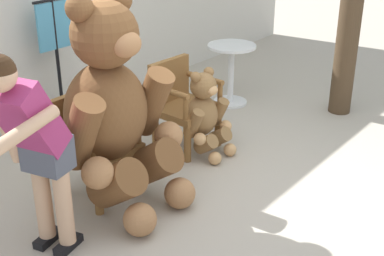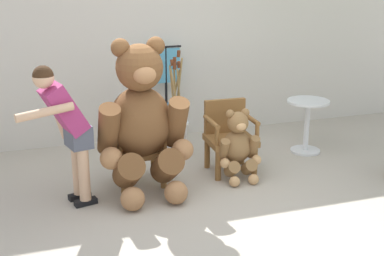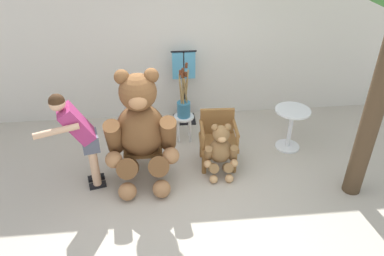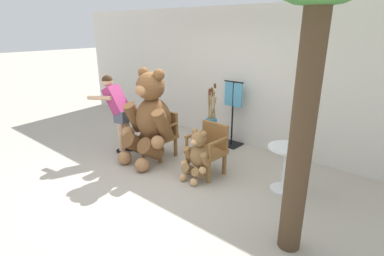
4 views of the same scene
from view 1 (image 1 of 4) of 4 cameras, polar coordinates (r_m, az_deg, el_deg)
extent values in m
plane|color=#B2A899|center=(4.59, 1.66, -6.83)|extent=(60.00, 60.00, 0.00)
cube|color=brown|center=(4.44, -9.87, -2.36)|extent=(0.57, 0.53, 0.07)
cylinder|color=brown|center=(4.28, -9.97, -6.87)|extent=(0.07, 0.07, 0.37)
cylinder|color=brown|center=(4.55, -5.75, -4.55)|extent=(0.07, 0.07, 0.37)
cylinder|color=brown|center=(4.56, -13.60, -5.11)|extent=(0.07, 0.07, 0.37)
cylinder|color=brown|center=(4.82, -9.42, -3.04)|extent=(0.07, 0.07, 0.37)
cube|color=brown|center=(4.50, -12.10, 1.24)|extent=(0.52, 0.07, 0.42)
cylinder|color=brown|center=(4.19, -12.60, -0.44)|extent=(0.06, 0.48, 0.06)
cylinder|color=brown|center=(4.09, -10.53, -2.60)|extent=(0.05, 0.05, 0.22)
cylinder|color=brown|center=(4.49, -7.79, 1.67)|extent=(0.06, 0.48, 0.06)
cylinder|color=brown|center=(4.40, -5.77, -0.29)|extent=(0.05, 0.05, 0.22)
cube|color=brown|center=(5.19, -0.56, 2.03)|extent=(0.58, 0.54, 0.07)
cylinder|color=brown|center=(4.99, -0.49, -1.67)|extent=(0.07, 0.07, 0.37)
cylinder|color=brown|center=(5.32, 2.79, -0.02)|extent=(0.07, 0.07, 0.37)
cylinder|color=brown|center=(5.26, -3.93, -0.35)|extent=(0.07, 0.07, 0.37)
cylinder|color=brown|center=(5.56, -0.61, 1.14)|extent=(0.07, 0.07, 0.37)
cube|color=brown|center=(5.25, -2.46, 5.12)|extent=(0.52, 0.08, 0.42)
cylinder|color=brown|center=(4.92, -2.50, 3.94)|extent=(0.08, 0.48, 0.06)
cylinder|color=brown|center=(4.83, -0.66, 2.15)|extent=(0.05, 0.05, 0.22)
cylinder|color=brown|center=(5.28, 1.23, 5.37)|extent=(0.08, 0.48, 0.06)
cylinder|color=brown|center=(5.19, 3.01, 3.72)|extent=(0.05, 0.05, 0.22)
ellipsoid|color=brown|center=(4.21, -9.13, 1.72)|extent=(0.71, 0.60, 0.80)
sphere|color=brown|center=(3.99, -9.32, 9.83)|extent=(0.51, 0.51, 0.51)
ellipsoid|color=#A47148|center=(3.84, -7.01, 8.84)|extent=(0.24, 0.19, 0.19)
sphere|color=black|center=(3.84, -7.02, 9.03)|extent=(0.08, 0.08, 0.08)
sphere|color=brown|center=(3.83, -11.92, 12.38)|extent=(0.20, 0.20, 0.20)
sphere|color=brown|center=(4.09, -7.81, 13.40)|extent=(0.20, 0.20, 0.20)
cylinder|color=brown|center=(3.89, -11.72, -0.45)|extent=(0.24, 0.45, 0.61)
sphere|color=#A47148|center=(3.89, -10.02, -4.74)|extent=(0.24, 0.24, 0.24)
cylinder|color=brown|center=(4.37, -4.37, 2.82)|extent=(0.24, 0.45, 0.61)
sphere|color=#A47148|center=(4.39, -2.52, -0.83)|extent=(0.24, 0.24, 0.24)
cylinder|color=brown|center=(4.07, -8.00, -5.85)|extent=(0.30, 0.50, 0.47)
sphere|color=#A47148|center=(4.03, -5.58, -9.70)|extent=(0.25, 0.25, 0.25)
cylinder|color=brown|center=(4.34, -4.01, -3.63)|extent=(0.30, 0.50, 0.47)
sphere|color=#A47148|center=(4.33, -1.31, -6.96)|extent=(0.25, 0.25, 0.25)
ellipsoid|color=olive|center=(5.09, 1.01, 1.33)|extent=(0.36, 0.31, 0.40)
sphere|color=olive|center=(4.97, 1.22, 4.52)|extent=(0.25, 0.25, 0.25)
ellipsoid|color=tan|center=(4.91, 2.18, 4.04)|extent=(0.12, 0.10, 0.09)
sphere|color=black|center=(4.91, 2.18, 4.11)|extent=(0.04, 0.04, 0.04)
sphere|color=olive|center=(4.87, 0.39, 5.46)|extent=(0.10, 0.10, 0.10)
sphere|color=olive|center=(5.01, 1.80, 5.98)|extent=(0.10, 0.10, 0.10)
cylinder|color=olive|center=(4.92, 0.22, 0.50)|extent=(0.12, 0.22, 0.30)
sphere|color=tan|center=(4.93, 0.85, -1.19)|extent=(0.12, 0.12, 0.12)
cylinder|color=olive|center=(5.19, 2.89, 1.75)|extent=(0.12, 0.22, 0.30)
sphere|color=tan|center=(5.20, 3.61, 0.21)|extent=(0.12, 0.12, 0.12)
cylinder|color=olive|center=(5.02, 1.49, -1.71)|extent=(0.16, 0.25, 0.23)
sphere|color=tan|center=(5.00, 2.46, -3.24)|extent=(0.13, 0.13, 0.13)
cylinder|color=olive|center=(5.17, 2.99, -0.93)|extent=(0.16, 0.25, 0.23)
sphere|color=tan|center=(5.16, 4.08, -2.33)|extent=(0.13, 0.13, 0.13)
cube|color=black|center=(4.12, -15.08, -11.28)|extent=(0.25, 0.14, 0.06)
cylinder|color=tan|center=(3.89, -15.77, -5.99)|extent=(0.12, 0.12, 0.82)
cube|color=black|center=(4.03, -13.05, -12.02)|extent=(0.25, 0.14, 0.06)
cylinder|color=tan|center=(3.79, -13.67, -6.63)|extent=(0.12, 0.12, 0.82)
cube|color=#4C5160|center=(3.71, -15.19, -2.57)|extent=(0.28, 0.34, 0.24)
cube|color=#9E2D66|center=(3.49, -17.09, 1.02)|extent=(0.50, 0.41, 0.57)
cylinder|color=tan|center=(3.19, -17.54, -0.33)|extent=(0.57, 0.21, 0.13)
cylinder|color=tan|center=(3.66, -19.10, -0.22)|extent=(0.22, 0.13, 0.50)
cylinder|color=white|center=(5.36, -10.03, 2.83)|extent=(0.34, 0.34, 0.03)
cylinder|color=white|center=(5.57, -9.79, 1.15)|extent=(0.04, 0.04, 0.43)
cylinder|color=white|center=(5.45, -11.32, 0.51)|extent=(0.04, 0.04, 0.43)
cylinder|color=white|center=(5.43, -8.38, 0.64)|extent=(0.04, 0.04, 0.43)
cylinder|color=white|center=(5.31, -9.92, -0.03)|extent=(0.04, 0.04, 0.43)
cylinder|color=teal|center=(5.30, -10.14, 4.28)|extent=(0.22, 0.22, 0.26)
cylinder|color=#997A47|center=(5.22, -9.82, 7.15)|extent=(0.10, 0.12, 0.64)
cylinder|color=#592D19|center=(5.13, -10.11, 11.04)|extent=(0.05, 0.06, 0.09)
cylinder|color=#997A47|center=(5.26, -10.61, 7.01)|extent=(0.15, 0.04, 0.61)
cylinder|color=#592D19|center=(5.17, -10.91, 10.68)|extent=(0.06, 0.05, 0.09)
cylinder|color=#997A47|center=(5.21, -10.42, 7.35)|extent=(0.03, 0.07, 0.70)
cylinder|color=#592D19|center=(5.11, -10.75, 11.55)|extent=(0.05, 0.05, 0.08)
cylinder|color=#997A47|center=(5.25, -10.11, 7.95)|extent=(0.07, 0.16, 0.77)
cylinder|color=#592D19|center=(5.14, -10.46, 12.54)|extent=(0.05, 0.06, 0.09)
cylinder|color=#997A47|center=(5.17, -10.20, 6.91)|extent=(0.11, 0.07, 0.64)
cylinder|color=#592D19|center=(5.08, -10.51, 10.81)|extent=(0.05, 0.05, 0.09)
cylinder|color=#997A47|center=(5.18, -10.63, 7.09)|extent=(0.06, 0.11, 0.67)
cylinder|color=#592D19|center=(5.08, -10.96, 11.17)|extent=(0.05, 0.05, 0.09)
cylinder|color=silver|center=(6.23, 4.28, 8.71)|extent=(0.56, 0.56, 0.03)
cylinder|color=silver|center=(6.33, 4.18, 5.58)|extent=(0.07, 0.07, 0.69)
cylinder|color=silver|center=(6.45, 4.09, 2.80)|extent=(0.40, 0.40, 0.03)
cube|color=black|center=(6.02, -13.45, 0.50)|extent=(0.40, 0.40, 0.02)
cylinder|color=black|center=(5.79, -14.08, 6.53)|extent=(0.04, 0.04, 1.35)
cylinder|color=black|center=(5.63, -14.79, 13.07)|extent=(0.44, 0.03, 0.03)
cube|color=#4C99BF|center=(5.69, -14.51, 10.51)|extent=(0.40, 0.03, 0.48)
camera|label=2|loc=(2.93, 101.51, -2.67)|focal=50.00mm
camera|label=3|loc=(3.51, 78.65, 27.95)|focal=35.00mm
camera|label=4|loc=(6.56, 46.85, 17.29)|focal=28.00mm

